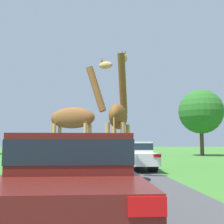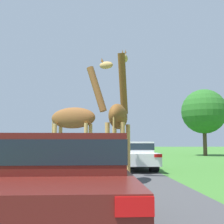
# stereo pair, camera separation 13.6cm
# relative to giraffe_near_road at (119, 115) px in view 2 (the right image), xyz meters

# --- Properties ---
(road) EXTENTS (6.69, 120.00, 0.00)m
(road) POSITION_rel_giraffe_near_road_xyz_m (-1.35, 19.33, -2.29)
(road) COLOR #424244
(road) RESTS_ON ground
(giraffe_near_road) EXTENTS (1.06, 2.62, 5.04)m
(giraffe_near_road) POSITION_rel_giraffe_near_road_xyz_m (0.00, 0.00, 0.00)
(giraffe_near_road) COLOR tan
(giraffe_near_road) RESTS_ON ground
(giraffe_companion) EXTENTS (2.64, 1.30, 4.72)m
(giraffe_companion) POSITION_rel_giraffe_near_road_xyz_m (-1.61, 1.63, 0.02)
(giraffe_companion) COLOR tan
(giraffe_companion) RESTS_ON ground
(car_lead_maroon) EXTENTS (1.78, 4.42, 1.47)m
(car_lead_maroon) POSITION_rel_giraffe_near_road_xyz_m (-1.20, -5.24, -1.51)
(car_lead_maroon) COLOR #561914
(car_lead_maroon) RESTS_ON ground
(car_queue_right) EXTENTS (1.88, 4.30, 1.37)m
(car_queue_right) POSITION_rel_giraffe_near_road_xyz_m (1.07, 4.36, -1.55)
(car_queue_right) COLOR silver
(car_queue_right) RESTS_ON ground
(car_queue_left) EXTENTS (1.95, 4.18, 1.51)m
(car_queue_left) POSITION_rel_giraffe_near_road_xyz_m (0.21, 18.50, -1.50)
(car_queue_left) COLOR gray
(car_queue_left) RESTS_ON ground
(car_far_ahead) EXTENTS (1.93, 4.75, 1.26)m
(car_far_ahead) POSITION_rel_giraffe_near_road_xyz_m (-4.01, 6.80, -1.60)
(car_far_ahead) COLOR maroon
(car_far_ahead) RESTS_ON ground
(tree_left_edge) EXTENTS (4.44, 4.44, 6.61)m
(tree_left_edge) POSITION_rel_giraffe_near_road_xyz_m (9.90, 17.57, 2.09)
(tree_left_edge) COLOR #4C3828
(tree_left_edge) RESTS_ON ground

